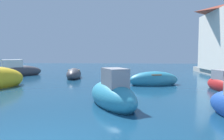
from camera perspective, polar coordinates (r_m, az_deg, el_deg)
The scene contains 4 objects.
moored_boat_3 at distance 18.13m, azimuth -10.11°, elevation -1.16°, with size 1.57×3.39×1.04m.
moored_boat_6 at distance 21.31m, azimuth -24.20°, elevation -0.27°, with size 4.24×4.15×1.76m.
moored_boat_7 at distance 8.49m, azimuth 0.13°, elevation -6.64°, with size 2.69×3.70×1.75m.
moored_boat_8 at distance 14.21m, azimuth 11.04°, elevation -2.62°, with size 3.52×2.06×1.12m.
Camera 1 is at (2.05, -3.67, 2.04)m, focal length 34.37 mm.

